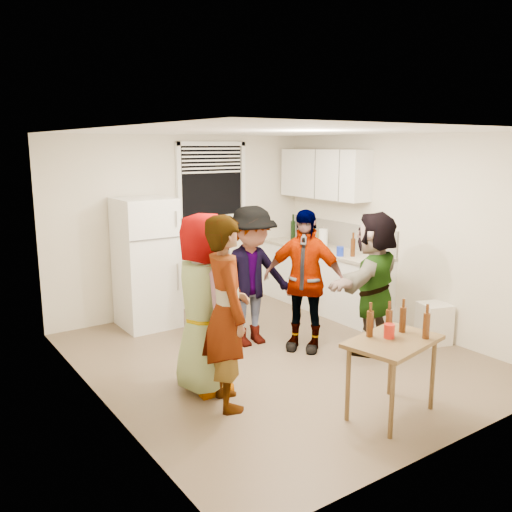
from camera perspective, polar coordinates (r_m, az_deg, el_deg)
room at (r=6.25m, az=2.29°, el=-10.59°), size 4.00×4.50×2.50m
window at (r=7.90m, az=-4.66°, el=7.86°), size 1.12×0.10×1.06m
refrigerator at (r=7.22m, az=-11.49°, el=-0.72°), size 0.70×0.70×1.70m
counter_lower at (r=8.00m, az=7.15°, el=-2.46°), size 0.60×2.20×0.86m
countertop at (r=7.90m, az=7.23°, el=0.71°), size 0.64×2.22×0.04m
backsplash at (r=8.06m, az=8.78°, el=2.32°), size 0.03×2.20×0.36m
upper_cabinets at (r=8.01m, az=7.17°, el=8.57°), size 0.34×1.60×0.70m
kettle at (r=8.14m, az=5.24°, el=1.22°), size 0.27×0.22×0.22m
paper_towel at (r=7.89m, az=7.06°, el=0.85°), size 0.13×0.13×0.28m
wine_bottle at (r=8.53m, az=3.90°, el=1.72°), size 0.08×0.08×0.30m
beer_bottle_counter at (r=7.35m, az=10.13°, el=-0.04°), size 0.06×0.06×0.24m
blue_cup at (r=7.34m, az=8.83°, el=-0.02°), size 0.10×0.10×0.13m
picture_frame at (r=8.26m, az=6.92°, el=1.86°), size 0.02×0.18×0.15m
trash_bin at (r=6.95m, az=18.23°, el=-6.69°), size 0.42×0.42×0.49m
serving_table at (r=5.19m, az=13.86°, el=-15.86°), size 0.93×0.71×0.71m
beer_bottle_table at (r=5.01m, az=13.74°, el=-8.04°), size 0.06×0.06×0.23m
red_cup at (r=4.93m, az=13.81°, el=-8.37°), size 0.09×0.09×0.13m
guest_grey at (r=5.53m, az=-5.42°, el=-13.74°), size 1.81×0.99×0.56m
guest_stripe at (r=5.23m, az=-3.02°, el=-15.27°), size 1.88×1.10×0.42m
guest_back_left at (r=6.89m, az=-3.37°, el=-8.45°), size 0.91×1.59×0.57m
guest_back_right at (r=6.66m, az=-0.49°, el=-9.16°), size 1.18×1.73×0.62m
guest_black at (r=6.53m, az=4.93°, el=-9.63°), size 1.91×1.75×0.40m
guest_orange at (r=6.61m, az=12.02°, el=-9.60°), size 2.01×2.08×0.48m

